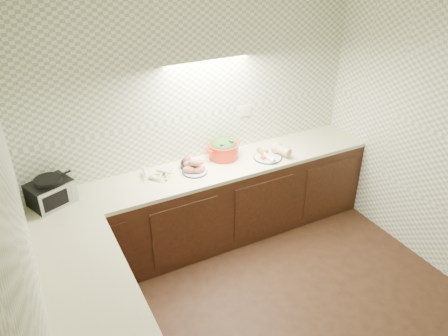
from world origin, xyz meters
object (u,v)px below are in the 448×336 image
parsnip_pile (162,176)px  veg_plate (272,152)px  toaster_oven (51,192)px  sweet_potato_plate (194,167)px  dutch_oven (223,148)px  onion_bowl (188,163)px

parsnip_pile → veg_plate: bearing=-4.6°
toaster_oven → sweet_potato_plate: toaster_oven is taller
dutch_oven → onion_bowl: bearing=173.5°
onion_bowl → dutch_oven: (0.42, 0.03, 0.06)m
onion_bowl → dutch_oven: 0.42m
parsnip_pile → veg_plate: (1.22, -0.10, 0.02)m
toaster_oven → onion_bowl: (1.34, 0.04, -0.07)m
sweet_potato_plate → dutch_oven: dutch_oven is taller
parsnip_pile → onion_bowl: 0.33m
toaster_oven → parsnip_pile: toaster_oven is taller
toaster_oven → sweet_potato_plate: size_ratio=1.66×
veg_plate → toaster_oven: bearing=176.3°
sweet_potato_plate → toaster_oven: bearing=176.7°
toaster_oven → sweet_potato_plate: 1.36m
veg_plate → sweet_potato_plate: bearing=175.8°
sweet_potato_plate → veg_plate: sweet_potato_plate is taller
parsnip_pile → dutch_oven: (0.74, 0.11, 0.08)m
onion_bowl → dutch_oven: dutch_oven is taller
parsnip_pile → sweet_potato_plate: sweet_potato_plate is taller
toaster_oven → sweet_potato_plate: bearing=-25.2°
toaster_oven → veg_plate: (2.24, -0.14, -0.07)m
parsnip_pile → sweet_potato_plate: size_ratio=1.29×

